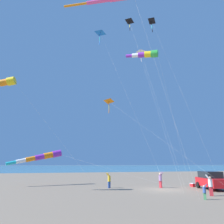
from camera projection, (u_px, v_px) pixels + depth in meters
name	position (u px, v px, depth m)	size (l,w,h in m)	color
ground_plane	(164.00, 190.00, 22.48)	(600.00, 600.00, 0.00)	#756654
ocean_water_strip	(70.00, 167.00, 177.95)	(240.00, 600.00, 0.01)	#386B84
parked_car	(212.00, 180.00, 22.69)	(4.60, 2.80, 1.85)	red
cooler_box	(193.00, 185.00, 25.08)	(0.62, 0.42, 0.42)	red
person_adult_flyer	(160.00, 179.00, 24.20)	(0.63, 0.58, 1.78)	#B72833
person_child_green_jacket	(109.00, 180.00, 23.99)	(0.47, 0.56, 1.65)	#335199
person_child_grey_jacket	(204.00, 191.00, 16.27)	(0.41, 0.41, 1.16)	#3D7F51
person_bystander_far	(210.00, 184.00, 18.23)	(0.58, 0.63, 1.75)	#B72833
kite_delta_orange_high_right	(109.00, 102.00, 27.36)	(9.83, 9.96, 10.81)	orange
kite_delta_red_high_left	(141.00, 52.00, 32.83)	(6.56, 2.86, 19.74)	white
kite_delta_purple_drifting	(152.00, 22.00, 29.01)	(2.01, 7.73, 21.95)	black
kite_windsock_checkered_midright	(146.00, 55.00, 25.58)	(5.86, 9.73, 15.90)	green
kite_windsock_green_low_center	(42.00, 157.00, 27.60)	(7.55, 19.13, 4.50)	purple
kite_windsock_striped_overhead	(5.00, 82.00, 22.75)	(1.98, 12.20, 11.81)	yellow
kite_delta_black_fish_shape	(130.00, 22.00, 27.88)	(5.10, 3.86, 21.17)	black
kite_windsock_small_distant	(109.00, 0.00, 19.76)	(2.82, 11.08, 17.86)	#EF4C93
kite_delta_teal_far_right	(100.00, 33.00, 31.97)	(2.65, 9.08, 22.10)	blue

